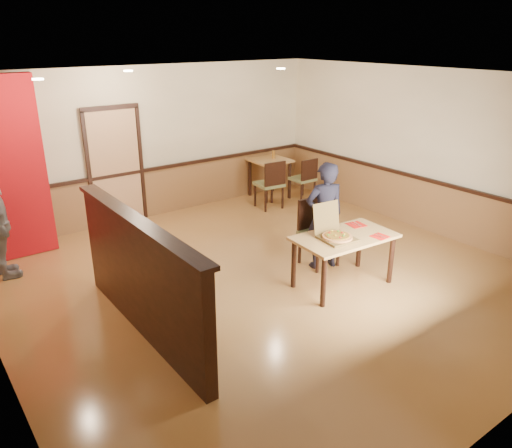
{
  "coord_description": "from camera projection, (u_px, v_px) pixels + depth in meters",
  "views": [
    {
      "loc": [
        -3.97,
        -5.06,
        3.33
      ],
      "look_at": [
        -0.22,
        0.0,
        0.9
      ],
      "focal_mm": 35.0,
      "sensor_mm": 36.0,
      "label": 1
    }
  ],
  "objects": [
    {
      "name": "side_chair_right",
      "position": [
        305.0,
        177.0,
        10.44
      ],
      "size": [
        0.45,
        0.45,
        0.9
      ],
      "rotation": [
        0.0,
        0.0,
        3.14
      ],
      "color": "olive",
      "rests_on": "floor"
    },
    {
      "name": "side_chair_left",
      "position": [
        271.0,
        183.0,
        9.91
      ],
      "size": [
        0.54,
        0.54,
        0.99
      ],
      "rotation": [
        0.0,
        0.0,
        3.04
      ],
      "color": "olive",
      "rests_on": "floor"
    },
    {
      "name": "back_door",
      "position": [
        115.0,
        168.0,
        8.97
      ],
      "size": [
        0.9,
        0.06,
        2.1
      ],
      "primitive_type": "cube",
      "color": "tan",
      "rests_on": "wall_back"
    },
    {
      "name": "napkin_far",
      "position": [
        356.0,
        225.0,
        7.16
      ],
      "size": [
        0.27,
        0.27,
        0.01
      ],
      "rotation": [
        0.0,
        0.0,
        -0.16
      ],
      "color": "red",
      "rests_on": "main_table"
    },
    {
      "name": "spot_b",
      "position": [
        128.0,
        71.0,
        7.63
      ],
      "size": [
        0.14,
        0.14,
        0.02
      ],
      "primitive_type": "cylinder",
      "color": "#FFEBB2",
      "rests_on": "ceiling"
    },
    {
      "name": "floor",
      "position": [
        268.0,
        279.0,
        7.2
      ],
      "size": [
        7.0,
        7.0,
        0.0
      ],
      "primitive_type": "plane",
      "color": "#B47F46",
      "rests_on": "ground"
    },
    {
      "name": "main_table",
      "position": [
        344.0,
        243.0,
        6.82
      ],
      "size": [
        1.44,
        0.88,
        0.74
      ],
      "rotation": [
        0.0,
        0.0,
        -0.07
      ],
      "color": "tan",
      "rests_on": "floor"
    },
    {
      "name": "condiment",
      "position": [
        274.0,
        155.0,
        10.57
      ],
      "size": [
        0.07,
        0.07,
        0.17
      ],
      "primitive_type": "cylinder",
      "color": "#935B1A",
      "rests_on": "side_table"
    },
    {
      "name": "spot_a",
      "position": [
        38.0,
        79.0,
        6.27
      ],
      "size": [
        0.14,
        0.14,
        0.02
      ],
      "primitive_type": "cylinder",
      "color": "#FFEBB2",
      "rests_on": "ceiling"
    },
    {
      "name": "chair_rail_back",
      "position": [
        157.0,
        168.0,
        9.45
      ],
      "size": [
        7.0,
        0.06,
        0.06
      ],
      "primitive_type": "cube",
      "color": "black",
      "rests_on": "wall_back"
    },
    {
      "name": "napkin_near",
      "position": [
        380.0,
        236.0,
        6.75
      ],
      "size": [
        0.22,
        0.22,
        0.01
      ],
      "rotation": [
        0.0,
        0.0,
        0.07
      ],
      "color": "red",
      "rests_on": "main_table"
    },
    {
      "name": "pizza",
      "position": [
        337.0,
        237.0,
        6.64
      ],
      "size": [
        0.46,
        0.46,
        0.03
      ],
      "primitive_type": "cylinder",
      "rotation": [
        0.0,
        0.0,
        0.17
      ],
      "color": "#E19651",
      "rests_on": "pizza_box"
    },
    {
      "name": "wainscot_right",
      "position": [
        420.0,
        204.0,
        8.97
      ],
      "size": [
        0.04,
        7.0,
        0.9
      ],
      "primitive_type": "cube",
      "color": "olive",
      "rests_on": "floor"
    },
    {
      "name": "diner",
      "position": [
        324.0,
        216.0,
        7.31
      ],
      "size": [
        0.69,
        0.56,
        1.62
      ],
      "primitive_type": "imported",
      "rotation": [
        0.0,
        0.0,
        2.82
      ],
      "color": "black",
      "rests_on": "floor"
    },
    {
      "name": "wall_right",
      "position": [
        428.0,
        151.0,
        8.64
      ],
      "size": [
        0.0,
        7.0,
        7.0
      ],
      "primitive_type": "plane",
      "rotation": [
        1.57,
        0.0,
        -1.57
      ],
      "color": "#FBEDC5",
      "rests_on": "floor"
    },
    {
      "name": "ceiling",
      "position": [
        270.0,
        78.0,
        6.19
      ],
      "size": [
        7.0,
        7.0,
        0.0
      ],
      "primitive_type": "plane",
      "rotation": [
        3.14,
        0.0,
        0.0
      ],
      "color": "black",
      "rests_on": "wall_back"
    },
    {
      "name": "wall_back",
      "position": [
        154.0,
        143.0,
        9.32
      ],
      "size": [
        7.0,
        0.0,
        7.0
      ],
      "primitive_type": "plane",
      "rotation": [
        1.57,
        0.0,
        0.0
      ],
      "color": "#FBEDC5",
      "rests_on": "floor"
    },
    {
      "name": "spot_c",
      "position": [
        281.0,
        69.0,
        8.1
      ],
      "size": [
        0.14,
        0.14,
        0.02
      ],
      "primitive_type": "cylinder",
      "color": "#FFEBB2",
      "rests_on": "ceiling"
    },
    {
      "name": "side_table",
      "position": [
        270.0,
        168.0,
        10.59
      ],
      "size": [
        0.8,
        0.8,
        0.82
      ],
      "rotation": [
        0.0,
        0.0,
        -0.04
      ],
      "color": "tan",
      "rests_on": "floor"
    },
    {
      "name": "wainscot_back",
      "position": [
        158.0,
        192.0,
        9.64
      ],
      "size": [
        7.0,
        0.04,
        0.9
      ],
      "primitive_type": "cube",
      "color": "olive",
      "rests_on": "floor"
    },
    {
      "name": "diner_chair",
      "position": [
        317.0,
        229.0,
        7.53
      ],
      "size": [
        0.52,
        0.52,
        1.01
      ],
      "rotation": [
        0.0,
        0.0,
        -0.03
      ],
      "color": "olive",
      "rests_on": "floor"
    },
    {
      "name": "pizza_box",
      "position": [
        335.0,
        235.0,
        6.67
      ],
      "size": [
        0.47,
        0.54,
        0.45
      ],
      "rotation": [
        0.0,
        0.0,
        -0.1
      ],
      "color": "brown",
      "rests_on": "main_table"
    },
    {
      "name": "chair_rail_right",
      "position": [
        423.0,
        179.0,
        8.79
      ],
      "size": [
        0.06,
        7.0,
        0.06
      ],
      "primitive_type": "cube",
      "color": "black",
      "rests_on": "wall_right"
    },
    {
      "name": "booth_partition",
      "position": [
        141.0,
        276.0,
        5.67
      ],
      "size": [
        0.2,
        3.1,
        1.44
      ],
      "color": "black",
      "rests_on": "floor"
    }
  ]
}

